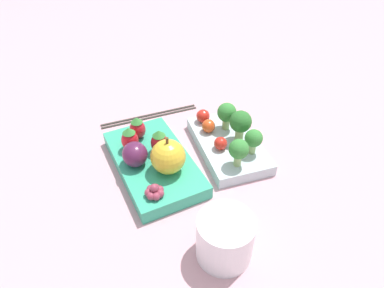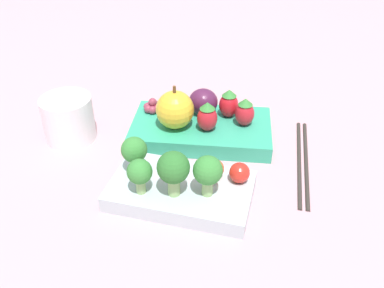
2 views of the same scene
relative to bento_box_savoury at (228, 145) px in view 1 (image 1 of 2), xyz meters
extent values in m
plane|color=#C6939E|center=(0.01, -0.07, -0.01)|extent=(4.00, 4.00, 0.00)
cube|color=silver|center=(0.00, 0.00, 0.00)|extent=(0.19, 0.12, 0.02)
cube|color=#33A87F|center=(0.00, -0.15, 0.00)|extent=(0.23, 0.14, 0.03)
cylinder|color=#93B770|center=(0.00, 0.02, 0.02)|extent=(0.02, 0.02, 0.02)
sphere|color=#2D702D|center=(0.00, 0.02, 0.05)|extent=(0.04, 0.04, 0.04)
cylinder|color=#93B770|center=(0.07, -0.01, 0.02)|extent=(0.01, 0.01, 0.02)
sphere|color=#388438|center=(0.07, -0.01, 0.05)|extent=(0.03, 0.03, 0.03)
cylinder|color=#93B770|center=(0.05, 0.02, 0.02)|extent=(0.01, 0.01, 0.02)
sphere|color=#388438|center=(0.05, 0.02, 0.04)|extent=(0.03, 0.03, 0.03)
cylinder|color=#93B770|center=(-0.04, 0.01, 0.02)|extent=(0.01, 0.01, 0.02)
sphere|color=#388438|center=(-0.04, 0.01, 0.05)|extent=(0.04, 0.04, 0.04)
sphere|color=#DB4C1E|center=(-0.04, -0.02, 0.02)|extent=(0.03, 0.03, 0.03)
sphere|color=red|center=(0.02, -0.02, 0.02)|extent=(0.02, 0.02, 0.02)
sphere|color=red|center=(-0.07, -0.02, 0.02)|extent=(0.03, 0.03, 0.03)
sphere|color=gold|center=(0.04, -0.13, 0.04)|extent=(0.06, 0.06, 0.06)
cylinder|color=brown|center=(0.04, -0.13, 0.08)|extent=(0.00, 0.00, 0.01)
ellipsoid|color=red|center=(-0.06, -0.16, 0.03)|extent=(0.03, 0.03, 0.04)
cone|color=#388438|center=(-0.06, -0.16, 0.05)|extent=(0.02, 0.02, 0.01)
ellipsoid|color=red|center=(-0.01, -0.13, 0.03)|extent=(0.03, 0.03, 0.04)
cone|color=#388438|center=(-0.01, -0.13, 0.06)|extent=(0.02, 0.02, 0.01)
ellipsoid|color=red|center=(-0.04, -0.18, 0.03)|extent=(0.03, 0.03, 0.04)
cone|color=#388438|center=(-0.04, -0.18, 0.06)|extent=(0.02, 0.02, 0.01)
ellipsoid|color=#511E42|center=(0.00, -0.18, 0.04)|extent=(0.05, 0.04, 0.04)
sphere|color=#93384C|center=(0.09, -0.17, 0.02)|extent=(0.01, 0.01, 0.01)
sphere|color=#93384C|center=(0.09, -0.16, 0.02)|extent=(0.01, 0.01, 0.01)
sphere|color=#93384C|center=(0.08, -0.16, 0.02)|extent=(0.01, 0.01, 0.01)
sphere|color=#93384C|center=(0.08, -0.16, 0.02)|extent=(0.01, 0.01, 0.01)
sphere|color=#93384C|center=(0.08, -0.17, 0.02)|extent=(0.01, 0.01, 0.01)
sphere|color=#93384C|center=(0.08, -0.18, 0.02)|extent=(0.01, 0.01, 0.01)
sphere|color=#93384C|center=(0.09, -0.17, 0.02)|extent=(0.01, 0.01, 0.01)
sphere|color=#93384C|center=(0.08, -0.17, 0.03)|extent=(0.01, 0.01, 0.01)
cylinder|color=white|center=(0.20, -0.10, 0.02)|extent=(0.08, 0.08, 0.07)
cylinder|color=#332D28|center=(-0.15, -0.11, -0.01)|extent=(0.01, 0.21, 0.01)
cylinder|color=#332D28|center=(-0.16, -0.11, -0.01)|extent=(0.01, 0.21, 0.01)
camera|label=1|loc=(0.44, -0.24, 0.42)|focal=32.00mm
camera|label=2|loc=(-0.10, 0.41, 0.37)|focal=40.00mm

